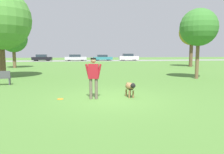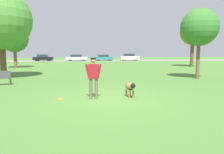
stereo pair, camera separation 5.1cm
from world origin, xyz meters
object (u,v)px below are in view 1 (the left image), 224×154
Objects in this scene: parked_car_white at (128,57)px; person at (93,75)px; tree_far_left at (13,39)px; parked_car_black at (42,58)px; dog at (130,87)px; tree_near_right at (199,28)px; tree_far_right at (192,33)px; parked_car_teal at (103,58)px; tree_near_left at (0,19)px; frisbee at (60,99)px; parked_car_silver at (75,58)px.

person is at bearing -103.49° from parked_car_white.
tree_far_left is 1.29× the size of parked_car_black.
tree_far_left is 18.73m from parked_car_black.
dog is 0.25× the size of parked_car_black.
dog is at bearing -76.10° from parked_car_black.
tree_near_right reaches higher than parked_car_white.
parked_car_black is at bearing 138.04° from tree_far_right.
tree_far_right is 1.52× the size of parked_car_black.
tree_near_right is 31.20m from parked_car_white.
dog is 20.96m from tree_far_left.
parked_car_teal is at bearing 93.56° from person.
parked_car_white is (8.03, 36.66, 0.25)m from dog.
tree_near_left reaches higher than person.
tree_near_left is (-7.74, 7.84, 3.77)m from dog.
tree_far_left is (-21.78, 1.00, -0.86)m from tree_far_right.
dog is 36.98m from parked_car_teal.
frisbee is at bearing -69.21° from tree_far_left.
dog is 0.19× the size of tree_near_right.
parked_car_silver is (6.68, -0.20, -0.01)m from parked_car_black.
tree_near_right is (16.09, -12.61, 0.22)m from tree_far_left.
parked_car_white is (15.77, 28.81, -3.52)m from tree_near_left.
frisbee is 10.07m from tree_near_left.
tree_near_left is (-4.79, 7.79, 4.22)m from frisbee.
parked_car_silver is (-0.18, 36.53, 0.64)m from frisbee.
tree_far_left is (-9.87, 18.26, 2.97)m from dog.
parked_car_teal is (4.12, 37.00, -0.40)m from person.
parked_car_teal is (12.41, 18.64, -2.81)m from tree_far_left.
tree_near_right reaches higher than person.
person is 0.42× the size of parked_car_white.
tree_near_right is at bearing 46.32° from person.
parked_car_silver is 1.09× the size of parked_car_white.
parked_car_white is at bearing 85.26° from person.
tree_near_left is (-19.65, -9.41, -0.06)m from tree_far_right.
tree_near_left is 33.03m from parked_car_white.
tree_far_left is 10.66m from tree_near_left.
parked_car_black is (-2.07, 28.94, -3.57)m from tree_near_left.
tree_near_left reaches higher than tree_near_right.
tree_far_left is 22.57m from parked_car_teal.
tree_near_left is (-6.16, 7.95, 3.21)m from person.
tree_near_left is (-13.97, 2.19, 0.59)m from tree_near_right.
tree_far_left reaches higher than tree_near_right.
frisbee is at bearing -176.64° from person.
tree_near_right reaches higher than dog.
tree_far_left reaches higher than parked_car_teal.
dog is 21.31m from tree_far_right.
tree_near_left is 1.58× the size of parked_car_white.
dog is 0.22× the size of parked_car_silver.
parked_car_white reaches higher than parked_car_silver.
tree_near_left is at bearing -144.00° from dog.
tree_near_right reaches higher than parked_car_teal.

